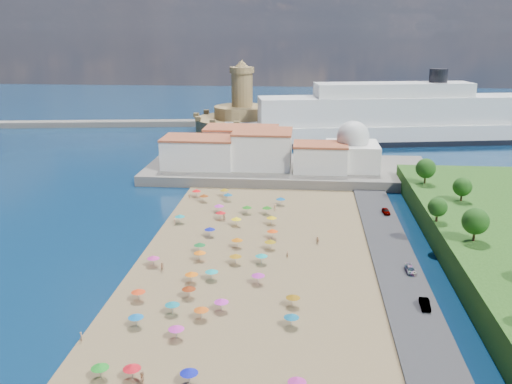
# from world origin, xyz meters

# --- Properties ---
(ground) EXTENTS (700.00, 700.00, 0.00)m
(ground) POSITION_xyz_m (0.00, 0.00, 0.00)
(ground) COLOR #071938
(ground) RESTS_ON ground
(terrace) EXTENTS (90.00, 36.00, 3.00)m
(terrace) POSITION_xyz_m (10.00, 73.00, 1.50)
(terrace) COLOR #59544C
(terrace) RESTS_ON ground
(jetty) EXTENTS (18.00, 70.00, 2.40)m
(jetty) POSITION_xyz_m (-12.00, 108.00, 1.20)
(jetty) COLOR #59544C
(jetty) RESTS_ON ground
(breakwater) EXTENTS (199.03, 34.77, 2.60)m
(breakwater) POSITION_xyz_m (-110.00, 153.00, 1.30)
(breakwater) COLOR #59544C
(breakwater) RESTS_ON ground
(waterfront_buildings) EXTENTS (57.00, 29.00, 11.00)m
(waterfront_buildings) POSITION_xyz_m (-3.05, 73.64, 7.88)
(waterfront_buildings) COLOR silver
(waterfront_buildings) RESTS_ON terrace
(domed_building) EXTENTS (16.00, 16.00, 15.00)m
(domed_building) POSITION_xyz_m (30.00, 71.00, 8.97)
(domed_building) COLOR silver
(domed_building) RESTS_ON terrace
(fortress) EXTENTS (40.00, 40.00, 32.40)m
(fortress) POSITION_xyz_m (-12.00, 138.00, 6.68)
(fortress) COLOR #9D824E
(fortress) RESTS_ON ground
(cruise_ship) EXTENTS (137.11, 44.45, 29.63)m
(cruise_ship) POSITION_xyz_m (50.12, 129.08, 8.77)
(cruise_ship) COLOR black
(cruise_ship) RESTS_ON ground
(beach_parasols) EXTENTS (32.04, 115.15, 2.20)m
(beach_parasols) POSITION_xyz_m (-1.37, -10.98, 2.15)
(beach_parasols) COLOR gray
(beach_parasols) RESTS_ON beach
(beachgoers) EXTENTS (36.99, 99.52, 1.89)m
(beachgoers) POSITION_xyz_m (-2.27, -3.71, 1.13)
(beachgoers) COLOR tan
(beachgoers) RESTS_ON beach
(parked_cars) EXTENTS (2.02, 54.04, 1.37)m
(parked_cars) POSITION_xyz_m (36.00, 4.93, 1.35)
(parked_cars) COLOR gray
(parked_cars) RESTS_ON promenade
(hillside_trees) EXTENTS (17.36, 106.63, 7.89)m
(hillside_trees) POSITION_xyz_m (49.52, -12.75, 10.13)
(hillside_trees) COLOR #382314
(hillside_trees) RESTS_ON hillside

